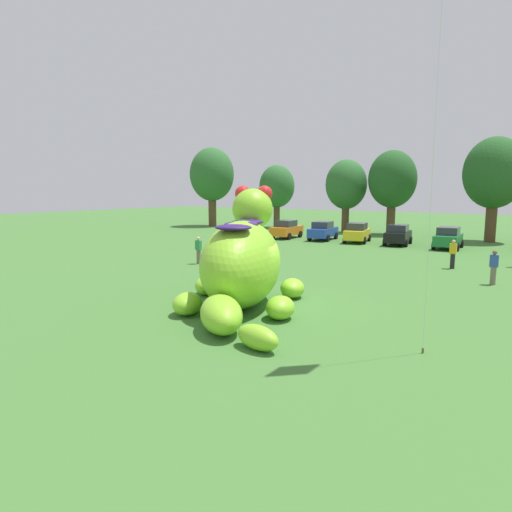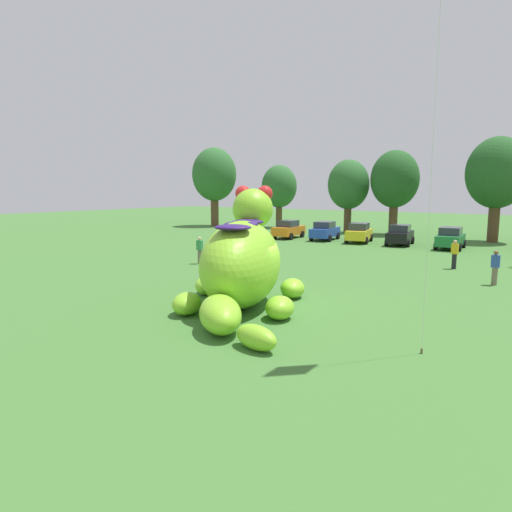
{
  "view_description": "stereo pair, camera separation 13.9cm",
  "coord_description": "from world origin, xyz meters",
  "px_view_note": "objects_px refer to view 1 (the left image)",
  "views": [
    {
      "loc": [
        9.95,
        -15.23,
        4.61
      ],
      "look_at": [
        -0.76,
        0.1,
        1.89
      ],
      "focal_mm": 32.05,
      "sensor_mm": 36.0,
      "label": 1
    },
    {
      "loc": [
        10.06,
        -15.16,
        4.61
      ],
      "look_at": [
        -0.76,
        0.1,
        1.89
      ],
      "focal_mm": 32.05,
      "sensor_mm": 36.0,
      "label": 2
    }
  ],
  "objects_px": {
    "car_green": "(448,238)",
    "car_yellow": "(357,233)",
    "spectator_wandering": "(453,254)",
    "giant_inflatable_creature": "(242,262)",
    "spectator_mid_field": "(198,250)",
    "car_black": "(398,235)",
    "car_orange": "(287,229)",
    "spectator_near_inflatable": "(494,268)",
    "car_blue": "(323,231)"
  },
  "relations": [
    {
      "from": "car_blue",
      "to": "car_yellow",
      "type": "relative_size",
      "value": 0.99
    },
    {
      "from": "spectator_mid_field",
      "to": "car_black",
      "type": "bearing_deg",
      "value": 67.54
    },
    {
      "from": "giant_inflatable_creature",
      "to": "spectator_mid_field",
      "type": "bearing_deg",
      "value": 141.18
    },
    {
      "from": "spectator_mid_field",
      "to": "spectator_wandering",
      "type": "bearing_deg",
      "value": 28.27
    },
    {
      "from": "car_green",
      "to": "car_orange",
      "type": "bearing_deg",
      "value": -178.15
    },
    {
      "from": "car_green",
      "to": "car_blue",
      "type": "bearing_deg",
      "value": 179.63
    },
    {
      "from": "car_black",
      "to": "spectator_near_inflatable",
      "type": "height_order",
      "value": "car_black"
    },
    {
      "from": "car_green",
      "to": "spectator_wandering",
      "type": "bearing_deg",
      "value": -76.27
    },
    {
      "from": "spectator_near_inflatable",
      "to": "spectator_wandering",
      "type": "bearing_deg",
      "value": 125.21
    },
    {
      "from": "car_orange",
      "to": "car_yellow",
      "type": "height_order",
      "value": "same"
    },
    {
      "from": "car_black",
      "to": "spectator_wandering",
      "type": "relative_size",
      "value": 2.52
    },
    {
      "from": "giant_inflatable_creature",
      "to": "spectator_mid_field",
      "type": "height_order",
      "value": "giant_inflatable_creature"
    },
    {
      "from": "car_yellow",
      "to": "spectator_mid_field",
      "type": "height_order",
      "value": "car_yellow"
    },
    {
      "from": "car_yellow",
      "to": "car_green",
      "type": "relative_size",
      "value": 1.04
    },
    {
      "from": "car_green",
      "to": "car_yellow",
      "type": "bearing_deg",
      "value": 179.11
    },
    {
      "from": "car_yellow",
      "to": "spectator_mid_field",
      "type": "bearing_deg",
      "value": -101.71
    },
    {
      "from": "spectator_mid_field",
      "to": "car_orange",
      "type": "bearing_deg",
      "value": 101.85
    },
    {
      "from": "car_green",
      "to": "giant_inflatable_creature",
      "type": "bearing_deg",
      "value": -96.44
    },
    {
      "from": "giant_inflatable_creature",
      "to": "spectator_mid_field",
      "type": "relative_size",
      "value": 4.78
    },
    {
      "from": "spectator_near_inflatable",
      "to": "car_orange",
      "type": "bearing_deg",
      "value": 146.7
    },
    {
      "from": "car_yellow",
      "to": "car_black",
      "type": "xyz_separation_m",
      "value": [
        3.56,
        0.19,
        0.0
      ]
    },
    {
      "from": "car_blue",
      "to": "car_yellow",
      "type": "height_order",
      "value": "same"
    },
    {
      "from": "car_black",
      "to": "car_blue",
      "type": "bearing_deg",
      "value": -178.03
    },
    {
      "from": "car_orange",
      "to": "car_green",
      "type": "xyz_separation_m",
      "value": [
        14.54,
        0.47,
        0.0
      ]
    },
    {
      "from": "spectator_near_inflatable",
      "to": "spectator_mid_field",
      "type": "relative_size",
      "value": 1.0
    },
    {
      "from": "car_blue",
      "to": "spectator_wandering",
      "type": "distance_m",
      "value": 16.39
    },
    {
      "from": "car_green",
      "to": "spectator_mid_field",
      "type": "distance_m",
      "value": 20.13
    },
    {
      "from": "car_yellow",
      "to": "spectator_mid_field",
      "type": "relative_size",
      "value": 2.55
    },
    {
      "from": "car_blue",
      "to": "spectator_wandering",
      "type": "bearing_deg",
      "value": -35.89
    },
    {
      "from": "car_blue",
      "to": "car_green",
      "type": "relative_size",
      "value": 1.02
    },
    {
      "from": "spectator_mid_field",
      "to": "spectator_wandering",
      "type": "distance_m",
      "value": 15.28
    },
    {
      "from": "giant_inflatable_creature",
      "to": "car_black",
      "type": "distance_m",
      "value": 23.95
    },
    {
      "from": "spectator_wandering",
      "to": "car_orange",
      "type": "bearing_deg",
      "value": 151.74
    },
    {
      "from": "car_orange",
      "to": "spectator_wandering",
      "type": "distance_m",
      "value": 19.16
    },
    {
      "from": "car_black",
      "to": "spectator_mid_field",
      "type": "distance_m",
      "value": 18.48
    },
    {
      "from": "car_yellow",
      "to": "car_green",
      "type": "height_order",
      "value": "same"
    },
    {
      "from": "car_yellow",
      "to": "spectator_wandering",
      "type": "bearing_deg",
      "value": -44.14
    },
    {
      "from": "car_orange",
      "to": "car_green",
      "type": "bearing_deg",
      "value": 1.85
    },
    {
      "from": "giant_inflatable_creature",
      "to": "car_green",
      "type": "bearing_deg",
      "value": 83.56
    },
    {
      "from": "giant_inflatable_creature",
      "to": "car_black",
      "type": "bearing_deg",
      "value": 93.35
    },
    {
      "from": "car_orange",
      "to": "car_black",
      "type": "xyz_separation_m",
      "value": [
        10.48,
        0.78,
        0.0
      ]
    },
    {
      "from": "car_yellow",
      "to": "spectator_near_inflatable",
      "type": "xyz_separation_m",
      "value": [
        12.61,
        -13.42,
        -0.01
      ]
    },
    {
      "from": "spectator_near_inflatable",
      "to": "car_black",
      "type": "bearing_deg",
      "value": 123.62
    },
    {
      "from": "spectator_mid_field",
      "to": "spectator_wandering",
      "type": "xyz_separation_m",
      "value": [
        13.45,
        7.23,
        0.0
      ]
    },
    {
      "from": "car_orange",
      "to": "car_black",
      "type": "distance_m",
      "value": 10.51
    },
    {
      "from": "car_blue",
      "to": "spectator_mid_field",
      "type": "height_order",
      "value": "car_blue"
    },
    {
      "from": "car_orange",
      "to": "spectator_wandering",
      "type": "xyz_separation_m",
      "value": [
        16.88,
        -9.07,
        -0.01
      ]
    },
    {
      "from": "car_black",
      "to": "car_yellow",
      "type": "bearing_deg",
      "value": -176.97
    },
    {
      "from": "spectator_wandering",
      "to": "car_green",
      "type": "bearing_deg",
      "value": 103.73
    },
    {
      "from": "car_blue",
      "to": "spectator_near_inflatable",
      "type": "bearing_deg",
      "value": -40.0
    }
  ]
}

